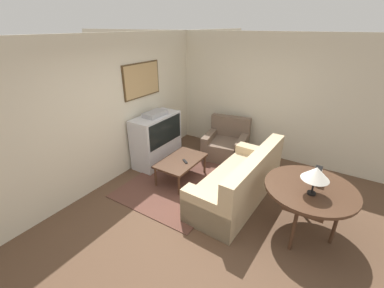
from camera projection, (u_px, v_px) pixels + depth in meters
The scene contains 12 objects.
ground_plane at pixel (207, 213), 4.22m from camera, with size 12.00×12.00×0.00m, color brown.
wall_back at pixel (107, 113), 4.68m from camera, with size 12.00×0.10×2.70m.
wall_right at pixel (267, 98), 5.66m from camera, with size 0.06×12.00×2.70m.
area_rug at pixel (181, 182), 5.03m from camera, with size 2.19×1.76×0.01m.
tv at pixel (157, 139), 5.57m from camera, with size 1.13×0.53×1.18m.
couch at pixel (239, 183), 4.43m from camera, with size 2.14×0.95×0.94m.
armchair at pixel (226, 145), 5.94m from camera, with size 1.00×1.04×0.88m.
coffee_table at pixel (181, 162), 4.99m from camera, with size 1.02×0.64×0.44m.
console_table at pixel (310, 191), 3.54m from camera, with size 1.23×1.23×0.79m.
table_lamp at pixel (316, 174), 3.25m from camera, with size 0.35×0.35×0.40m.
mantel_clock at pixel (317, 175), 3.60m from camera, with size 0.17×0.10×0.22m.
remote at pixel (185, 161), 4.89m from camera, with size 0.13×0.16×0.02m.
Camera 1 is at (-2.94, -1.58, 2.82)m, focal length 24.00 mm.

